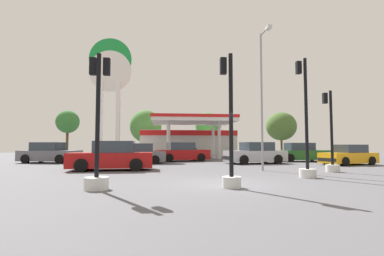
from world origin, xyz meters
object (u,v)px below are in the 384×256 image
Objects in this scene: station_pole_sign at (110,81)px; tree_0 at (68,122)px; traffic_signal_0 at (97,147)px; corner_streetlamp at (263,88)px; car_0 at (182,153)px; car_1 at (136,154)px; traffic_signal_1 at (306,144)px; tree_1 at (146,126)px; car_5 at (348,156)px; traffic_signal_2 at (230,145)px; car_2 at (50,154)px; traffic_signal_3 at (331,149)px; tree_2 at (208,126)px; car_3 at (301,153)px; car_6 at (255,154)px; tree_3 at (281,126)px; car_4 at (112,157)px.

station_pole_sign reaches higher than tree_0.
traffic_signal_0 is 0.57× the size of corner_streetlamp.
corner_streetlamp is (3.87, -9.68, 3.86)m from car_0.
traffic_signal_1 is at bearing -50.55° from car_1.
car_0 is 17.46m from tree_1.
traffic_signal_2 is at bearing -138.50° from car_5.
tree_1 reaches higher than car_2.
traffic_signal_3 is at bearing 36.01° from traffic_signal_2.
traffic_signal_1 is at bearing -70.51° from car_0.
tree_1 is 9.59m from tree_2.
car_3 is at bearing -36.78° from tree_0.
car_3 is 0.70× the size of tree_0.
car_6 is at bearing -34.84° from station_pole_sign.
tree_0 is (-12.08, 21.07, 4.11)m from car_1.
corner_streetlamp reaches higher than tree_1.
station_pole_sign is 27.67m from tree_3.
car_0 is 10.74m from car_2.
tree_3 is (24.24, 12.78, -3.80)m from station_pole_sign.
car_3 is at bearing 55.63° from traffic_signal_2.
car_2 is 0.75× the size of tree_0.
car_4 is at bearing -170.68° from car_5.
tree_1 reaches higher than traffic_signal_1.
tree_0 is 1.02× the size of tree_2.
car_4 is 11.95m from traffic_signal_3.
traffic_signal_3 is at bearing -35.42° from car_1.
tree_3 reaches higher than traffic_signal_3.
tree_0 is 32.71m from tree_3.
traffic_signal_3 is at bearing -75.68° from car_6.
traffic_signal_1 is at bearing -26.66° from car_4.
car_1 is at bearing -173.45° from car_3.
traffic_signal_3 is (11.73, -2.27, 0.45)m from car_4.
tree_3 reaches higher than tree_0.
car_4 is 0.60× the size of corner_streetlamp.
car_6 is at bearing 161.01° from car_5.
traffic_signal_0 is (3.56, -20.61, -6.83)m from station_pole_sign.
tree_1 is at bearing 104.33° from car_0.
car_3 is 0.71× the size of tree_2.
traffic_signal_2 reaches higher than car_5.
car_2 is at bearing 130.59° from car_4.
traffic_signal_1 is 0.82× the size of tree_2.
car_1 is at bearing 138.13° from corner_streetlamp.
corner_streetlamp is at bearing -115.30° from tree_3.
traffic_signal_3 is 4.88m from corner_streetlamp.
car_1 is 0.93× the size of car_2.
car_3 is 20.75m from tree_3.
traffic_signal_0 is 39.39m from tree_3.
corner_streetlamp is at bearing -41.87° from car_1.
tree_1 is at bearing 98.58° from traffic_signal_2.
car_0 is at bearing 6.53° from car_2.
car_4 is (6.15, -7.17, 0.00)m from car_2.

